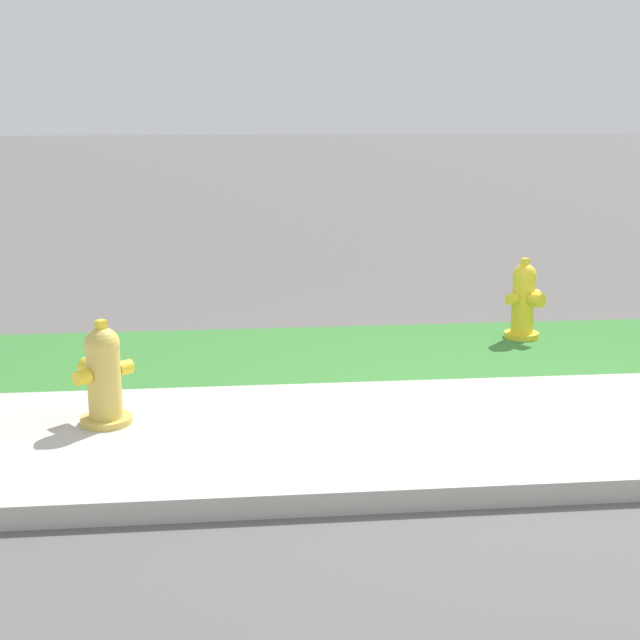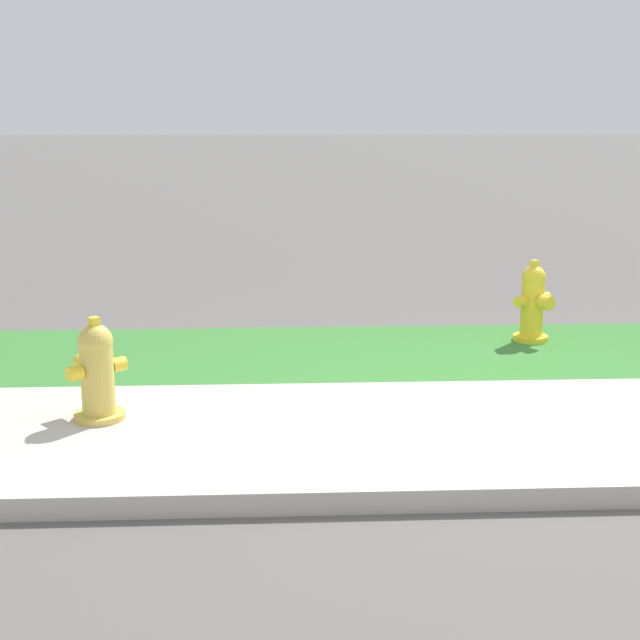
{
  "view_description": "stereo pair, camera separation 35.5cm",
  "coord_description": "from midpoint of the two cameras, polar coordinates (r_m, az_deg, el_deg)",
  "views": [
    {
      "loc": [
        -1.6,
        -5.02,
        1.91
      ],
      "look_at": [
        -0.94,
        1.25,
        0.4
      ],
      "focal_mm": 50.0,
      "sensor_mm": 36.0,
      "label": 1
    },
    {
      "loc": [
        -1.24,
        -5.05,
        1.91
      ],
      "look_at": [
        -0.94,
        1.25,
        0.4
      ],
      "focal_mm": 50.0,
      "sensor_mm": 36.0,
      "label": 2
    }
  ],
  "objects": [
    {
      "name": "ground_plane",
      "position": [
        5.57,
        12.32,
        -6.91
      ],
      "size": [
        120.0,
        120.0,
        0.0
      ],
      "primitive_type": "plane",
      "color": "#5B5956"
    },
    {
      "name": "sidewalk_pavement",
      "position": [
        5.57,
        12.32,
        -6.87
      ],
      "size": [
        18.0,
        1.92,
        0.01
      ],
      "primitive_type": "cube",
      "color": "#BCB7AD",
      "rests_on": "ground"
    },
    {
      "name": "grass_verge",
      "position": [
        7.24,
        8.7,
        -1.97
      ],
      "size": [
        18.0,
        1.68,
        0.01
      ],
      "primitive_type": "cube",
      "color": "#387A33",
      "rests_on": "ground"
    },
    {
      "name": "street_curb",
      "position": [
        4.63,
        15.68,
        -10.64
      ],
      "size": [
        18.0,
        0.16,
        0.12
      ],
      "primitive_type": "cube",
      "color": "#BCB7AD",
      "rests_on": "ground"
    },
    {
      "name": "fire_hydrant_across_street",
      "position": [
        5.65,
        -12.37,
        -3.29
      ],
      "size": [
        0.35,
        0.35,
        0.66
      ],
      "rotation": [
        0.0,
        0.0,
        0.69
      ],
      "color": "gold",
      "rests_on": "ground"
    },
    {
      "name": "fire_hydrant_near_corner",
      "position": [
        7.64,
        14.77,
        1.05
      ],
      "size": [
        0.36,
        0.34,
        0.69
      ],
      "rotation": [
        0.0,
        0.0,
        3.69
      ],
      "color": "yellow",
      "rests_on": "ground"
    }
  ]
}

